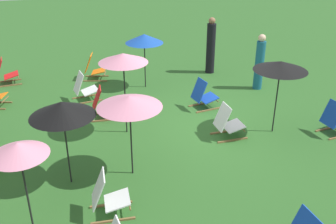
{
  "coord_description": "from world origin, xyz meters",
  "views": [
    {
      "loc": [
        -8.17,
        3.29,
        4.57
      ],
      "look_at": [
        0.0,
        1.2,
        0.5
      ],
      "focal_mm": 41.88,
      "sensor_mm": 36.0,
      "label": 1
    }
  ],
  "objects_px": {
    "umbrella_5": "(62,109)",
    "deckchair_6": "(108,197)",
    "deckchair_5": "(94,68)",
    "umbrella_0": "(144,39)",
    "deckchair_0": "(5,73)",
    "umbrella_2": "(123,58)",
    "deckchair_12": "(336,120)",
    "umbrella_1": "(129,102)",
    "person_0": "(259,63)",
    "umbrella_3": "(18,149)",
    "umbrella_4": "(281,66)",
    "deckchair_7": "(203,95)",
    "deckchair_4": "(228,123)",
    "deckchair_9": "(103,104)",
    "person_1": "(211,47)",
    "deckchair_3": "(84,88)"
  },
  "relations": [
    {
      "from": "umbrella_0",
      "to": "person_0",
      "type": "height_order",
      "value": "person_0"
    },
    {
      "from": "deckchair_0",
      "to": "deckchair_7",
      "type": "distance_m",
      "value": 6.29
    },
    {
      "from": "umbrella_3",
      "to": "person_0",
      "type": "relative_size",
      "value": 0.97
    },
    {
      "from": "umbrella_0",
      "to": "person_0",
      "type": "bearing_deg",
      "value": -106.35
    },
    {
      "from": "umbrella_2",
      "to": "umbrella_3",
      "type": "bearing_deg",
      "value": 145.22
    },
    {
      "from": "umbrella_0",
      "to": "umbrella_5",
      "type": "relative_size",
      "value": 0.96
    },
    {
      "from": "deckchair_6",
      "to": "person_0",
      "type": "relative_size",
      "value": 0.49
    },
    {
      "from": "deckchair_9",
      "to": "person_0",
      "type": "xyz_separation_m",
      "value": [
        0.85,
        -4.77,
        0.45
      ]
    },
    {
      "from": "deckchair_0",
      "to": "deckchair_4",
      "type": "bearing_deg",
      "value": -139.78
    },
    {
      "from": "deckchair_6",
      "to": "umbrella_4",
      "type": "bearing_deg",
      "value": -61.62
    },
    {
      "from": "deckchair_7",
      "to": "umbrella_3",
      "type": "distance_m",
      "value": 5.81
    },
    {
      "from": "deckchair_6",
      "to": "deckchair_7",
      "type": "relative_size",
      "value": 1.0
    },
    {
      "from": "deckchair_5",
      "to": "umbrella_3",
      "type": "relative_size",
      "value": 0.52
    },
    {
      "from": "umbrella_4",
      "to": "deckchair_0",
      "type": "bearing_deg",
      "value": 53.38
    },
    {
      "from": "deckchair_12",
      "to": "umbrella_1",
      "type": "height_order",
      "value": "umbrella_1"
    },
    {
      "from": "deckchair_9",
      "to": "umbrella_2",
      "type": "relative_size",
      "value": 0.42
    },
    {
      "from": "deckchair_12",
      "to": "umbrella_2",
      "type": "relative_size",
      "value": 0.42
    },
    {
      "from": "umbrella_4",
      "to": "person_0",
      "type": "xyz_separation_m",
      "value": [
        2.63,
        -0.87,
        -0.86
      ]
    },
    {
      "from": "deckchair_0",
      "to": "umbrella_2",
      "type": "xyz_separation_m",
      "value": [
        -4.07,
        -3.17,
        1.5
      ]
    },
    {
      "from": "deckchair_4",
      "to": "deckchair_7",
      "type": "height_order",
      "value": "same"
    },
    {
      "from": "umbrella_2",
      "to": "umbrella_4",
      "type": "distance_m",
      "value": 3.55
    },
    {
      "from": "umbrella_2",
      "to": "umbrella_4",
      "type": "relative_size",
      "value": 1.11
    },
    {
      "from": "deckchair_7",
      "to": "umbrella_1",
      "type": "bearing_deg",
      "value": 127.0
    },
    {
      "from": "deckchair_7",
      "to": "umbrella_4",
      "type": "bearing_deg",
      "value": -154.92
    },
    {
      "from": "deckchair_4",
      "to": "deckchair_0",
      "type": "bearing_deg",
      "value": 45.25
    },
    {
      "from": "deckchair_6",
      "to": "umbrella_0",
      "type": "relative_size",
      "value": 0.5
    },
    {
      "from": "person_0",
      "to": "person_1",
      "type": "relative_size",
      "value": 0.9
    },
    {
      "from": "deckchair_0",
      "to": "person_1",
      "type": "xyz_separation_m",
      "value": [
        -0.56,
        -6.56,
        0.52
      ]
    },
    {
      "from": "deckchair_12",
      "to": "person_0",
      "type": "xyz_separation_m",
      "value": [
        3.09,
        0.5,
        0.45
      ]
    },
    {
      "from": "deckchair_6",
      "to": "umbrella_0",
      "type": "bearing_deg",
      "value": -15.0
    },
    {
      "from": "deckchair_5",
      "to": "umbrella_0",
      "type": "bearing_deg",
      "value": -113.25
    },
    {
      "from": "deckchair_3",
      "to": "deckchair_7",
      "type": "bearing_deg",
      "value": -124.1
    },
    {
      "from": "deckchair_5",
      "to": "umbrella_0",
      "type": "xyz_separation_m",
      "value": [
        -1.08,
        -1.48,
        1.15
      ]
    },
    {
      "from": "umbrella_5",
      "to": "deckchair_6",
      "type": "bearing_deg",
      "value": -151.54
    },
    {
      "from": "deckchair_0",
      "to": "deckchair_6",
      "type": "relative_size",
      "value": 1.0
    },
    {
      "from": "deckchair_0",
      "to": "umbrella_3",
      "type": "relative_size",
      "value": 0.51
    },
    {
      "from": "umbrella_4",
      "to": "umbrella_5",
      "type": "height_order",
      "value": "umbrella_4"
    },
    {
      "from": "deckchair_9",
      "to": "deckchair_6",
      "type": "bearing_deg",
      "value": 177.86
    },
    {
      "from": "umbrella_3",
      "to": "umbrella_5",
      "type": "xyz_separation_m",
      "value": [
        1.16,
        -0.65,
        0.06
      ]
    },
    {
      "from": "deckchair_3",
      "to": "person_1",
      "type": "xyz_separation_m",
      "value": [
        1.32,
        -4.25,
        0.52
      ]
    },
    {
      "from": "deckchair_6",
      "to": "deckchair_5",
      "type": "bearing_deg",
      "value": -0.05
    },
    {
      "from": "deckchair_7",
      "to": "deckchair_4",
      "type": "bearing_deg",
      "value": 170.22
    },
    {
      "from": "person_1",
      "to": "umbrella_5",
      "type": "bearing_deg",
      "value": -130.83
    },
    {
      "from": "deckchair_5",
      "to": "umbrella_4",
      "type": "relative_size",
      "value": 0.47
    },
    {
      "from": "deckchair_7",
      "to": "person_0",
      "type": "height_order",
      "value": "person_0"
    },
    {
      "from": "deckchair_5",
      "to": "umbrella_4",
      "type": "bearing_deg",
      "value": -127.28
    },
    {
      "from": "umbrella_0",
      "to": "person_0",
      "type": "relative_size",
      "value": 0.98
    },
    {
      "from": "deckchair_7",
      "to": "umbrella_5",
      "type": "bearing_deg",
      "value": 115.44
    },
    {
      "from": "deckchair_7",
      "to": "umbrella_1",
      "type": "relative_size",
      "value": 0.49
    },
    {
      "from": "deckchair_0",
      "to": "umbrella_4",
      "type": "distance_m",
      "value": 8.34
    }
  ]
}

